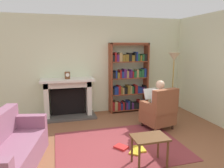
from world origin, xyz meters
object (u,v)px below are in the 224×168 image
object	(u,v)px
armchair_reading	(160,111)
seated_reader	(157,102)
fireplace	(68,96)
sofa_floral	(6,152)
side_table	(150,141)
floor_lamp	(174,62)
mantel_clock	(67,75)
bookshelf	(129,79)

from	to	relation	value
armchair_reading	seated_reader	size ratio (longest dim) A/B	0.85
fireplace	armchair_reading	bearing A→B (deg)	-36.14
seated_reader	sofa_floral	bearing A→B (deg)	4.97
fireplace	seated_reader	distance (m)	2.35
armchair_reading	side_table	size ratio (longest dim) A/B	1.73
side_table	seated_reader	bearing A→B (deg)	59.26
seated_reader	floor_lamp	size ratio (longest dim) A/B	0.66
side_table	armchair_reading	bearing A→B (deg)	56.28
sofa_floral	floor_lamp	world-z (taller)	floor_lamp
mantel_clock	bookshelf	size ratio (longest dim) A/B	0.09
fireplace	side_table	world-z (taller)	fireplace
armchair_reading	seated_reader	bearing A→B (deg)	-90.00
seated_reader	side_table	size ratio (longest dim) A/B	2.04
fireplace	side_table	bearing A→B (deg)	-68.33
armchair_reading	seated_reader	world-z (taller)	seated_reader
seated_reader	bookshelf	bearing A→B (deg)	-95.03
mantel_clock	bookshelf	xyz separation A→B (m)	(1.74, 0.14, -0.19)
bookshelf	floor_lamp	world-z (taller)	bookshelf
mantel_clock	seated_reader	distance (m)	2.35
mantel_clock	floor_lamp	world-z (taller)	floor_lamp
mantel_clock	side_table	xyz separation A→B (m)	(1.09, -2.65, -0.73)
fireplace	armchair_reading	distance (m)	2.45
armchair_reading	sofa_floral	world-z (taller)	armchair_reading
armchair_reading	floor_lamp	size ratio (longest dim) A/B	0.56
sofa_floral	floor_lamp	distance (m)	4.44
bookshelf	side_table	world-z (taller)	bookshelf
side_table	mantel_clock	bearing A→B (deg)	112.38
mantel_clock	sofa_floral	bearing A→B (deg)	-115.61
armchair_reading	side_table	world-z (taller)	armchair_reading
fireplace	seated_reader	world-z (taller)	seated_reader
armchair_reading	sofa_floral	xyz separation A→B (m)	(-3.04, -0.90, -0.10)
fireplace	floor_lamp	xyz separation A→B (m)	(2.83, -0.55, 0.90)
armchair_reading	side_table	bearing A→B (deg)	42.68
bookshelf	side_table	distance (m)	2.91
sofa_floral	side_table	distance (m)	2.21
seated_reader	side_table	xyz separation A→B (m)	(-0.85, -1.43, -0.21)
seated_reader	side_table	distance (m)	1.68
fireplace	sofa_floral	world-z (taller)	fireplace
armchair_reading	mantel_clock	bearing A→B (deg)	-47.82
fireplace	mantel_clock	world-z (taller)	mantel_clock
mantel_clock	bookshelf	bearing A→B (deg)	4.45
fireplace	sofa_floral	bearing A→B (deg)	-114.60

